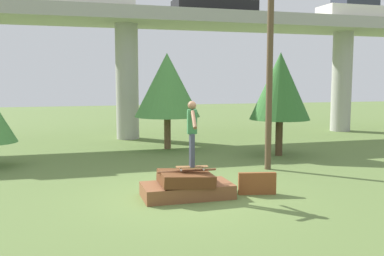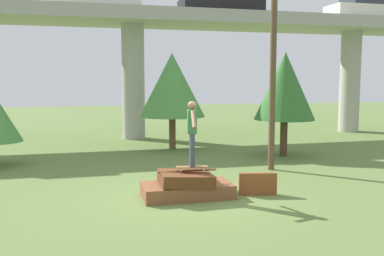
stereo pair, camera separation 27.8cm
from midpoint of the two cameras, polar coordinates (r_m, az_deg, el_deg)
ground_plane at (r=10.64m, az=-1.42°, el=-9.19°), size 80.00×80.00×0.00m
scrap_pile at (r=10.55m, az=-1.49°, el=-7.80°), size 2.19×1.16×0.68m
scrap_plank_loose at (r=10.91m, az=7.96°, el=-7.34°), size 0.95×0.31×0.56m
skateboard at (r=10.44m, az=-0.77°, el=-5.22°), size 0.80×0.33×0.09m
skater at (r=10.30m, az=-0.77°, el=-0.13°), size 0.26×1.16×1.59m
highway_overpass at (r=21.37m, az=-9.14°, el=12.97°), size 44.00×3.74×6.17m
car_on_overpass_right at (r=26.23m, az=20.86°, el=14.46°), size 4.40×1.66×1.41m
car_on_overpass_far_right at (r=22.56m, az=2.51°, el=16.18°), size 4.17×1.73×1.32m
utility_pole at (r=13.83m, az=9.79°, el=10.53°), size 1.30×0.20×7.52m
tree_behind_right at (r=16.47m, az=11.20°, el=5.47°), size 2.28×2.28×3.91m
tree_mid_back at (r=17.81m, az=-3.78°, el=5.72°), size 2.73×2.73×3.99m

